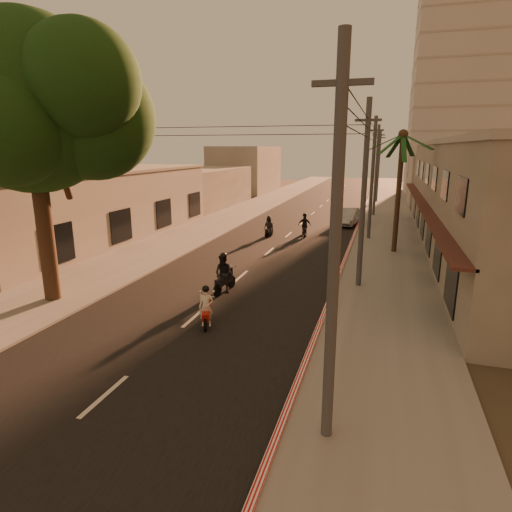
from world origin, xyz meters
The scene contains 19 objects.
ground centered at (0.00, 0.00, 0.00)m, with size 160.00×160.00×0.00m, color #383023.
road centered at (0.00, 20.00, 0.01)m, with size 10.00×140.00×0.02m, color black.
sidewalk_right centered at (7.50, 20.00, 0.06)m, with size 5.00×140.00×0.12m, color slate.
sidewalk_left centered at (-7.50, 20.00, 0.06)m, with size 5.00×140.00×0.12m, color slate.
curb_stripe centered at (5.10, 15.00, 0.10)m, with size 0.20×60.00×0.20m, color #B11312.
shophouse_row centered at (13.95, 18.00, 3.65)m, with size 8.80×34.20×7.30m.
left_building centered at (-13.98, 14.00, 2.60)m, with size 8.20×24.20×5.20m.
distant_tower centered at (16.00, 56.00, 14.00)m, with size 12.10×12.10×28.00m.
broadleaf_tree centered at (-6.61, 2.14, 8.48)m, with size 9.60×8.70×12.10m.
palm_tree centered at (8.00, 16.00, 7.15)m, with size 5.00×5.00×8.20m.
utility_poles centered at (6.20, 20.00, 6.54)m, with size 1.20×48.26×9.00m.
filler_right centered at (14.00, 45.00, 3.00)m, with size 8.00×14.00×6.00m, color #A39D93.
filler_left_near centered at (-14.00, 34.00, 2.20)m, with size 8.00×14.00×4.40m, color #A39D93.
filler_left_far centered at (-14.00, 52.00, 3.50)m, with size 8.00×14.00×7.00m, color #A39D93.
scooter_red centered at (0.82, 1.38, 0.74)m, with size 0.88×1.64×1.67m.
scooter_mid_a centered at (0.06, 5.29, 0.90)m, with size 1.12×2.01×1.99m.
scooter_mid_b centered at (1.31, 19.73, 0.84)m, with size 1.20×1.88×1.86m.
scooter_far_a centered at (-1.34, 18.88, 0.75)m, with size 0.87×1.70×1.67m.
parked_car centered at (4.13, 25.97, 0.76)m, with size 2.02×4.72×1.51m, color #95969C.
Camera 1 is at (7.13, -13.00, 6.77)m, focal length 30.00 mm.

